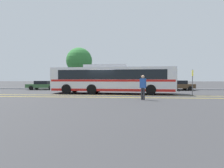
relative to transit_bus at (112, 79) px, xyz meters
name	(u,v)px	position (x,y,z in m)	size (l,w,h in m)	color
ground_plane	(102,94)	(-0.95, -0.43, -1.57)	(220.00, 220.00, 0.00)	#38383A
lane_strip_0	(110,95)	(0.02, -2.20, -1.57)	(0.20, 32.71, 0.01)	gold
lane_strip_1	(108,97)	(0.02, -3.99, -1.57)	(0.20, 32.71, 0.01)	gold
curb_strip	(116,89)	(0.02, 7.17, -1.50)	(40.71, 0.36, 0.15)	#99999E
transit_bus	(112,79)	(0.00, 0.00, 0.00)	(13.14, 3.24, 3.03)	silver
parked_car_0	(43,85)	(-10.46, 5.86, -0.91)	(4.60, 2.03, 1.28)	#335B33
parked_car_1	(87,85)	(-4.10, 5.92, -0.92)	(4.04, 1.89, 1.26)	black
parked_car_2	(131,85)	(2.15, 6.06, -0.84)	(4.94, 2.06, 1.40)	navy
parked_car_3	(179,85)	(8.67, 6.05, -0.88)	(4.05, 2.13, 1.35)	#4C3823
pedestrian_0	(143,86)	(2.75, -5.53, -0.53)	(0.47, 0.43, 1.82)	#2D2D33
bus_stop_sign	(192,79)	(7.85, -1.14, -0.04)	(0.07, 0.40, 2.43)	#59595E
tree_0	(79,61)	(-6.77, 11.83, 3.23)	(4.54, 4.54, 7.07)	#513823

